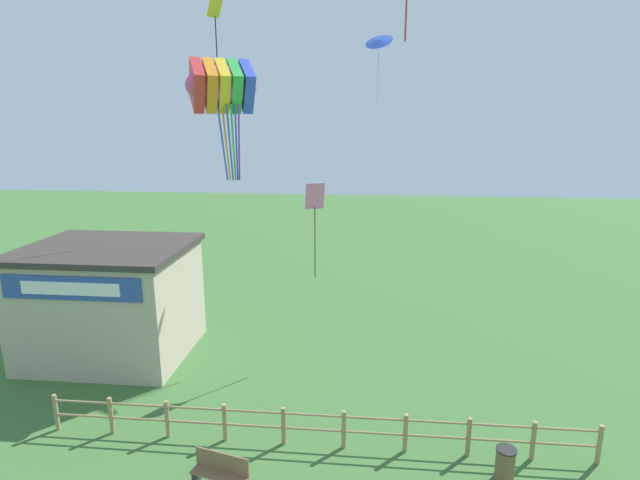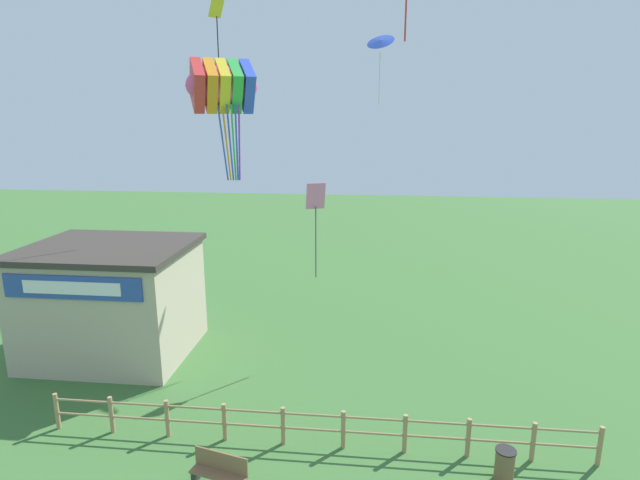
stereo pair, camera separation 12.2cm
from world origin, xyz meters
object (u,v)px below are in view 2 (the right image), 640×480
kite_rainbow_parafoil (222,86)px  kite_pink_diamond (316,210)px  seaside_building (112,299)px  kite_blue_delta (381,42)px  trash_bin (505,465)px  park_bench_near_fence (220,470)px  kite_yellow_diamond (217,25)px

kite_rainbow_parafoil → kite_pink_diamond: bearing=56.7°
seaside_building → kite_blue_delta: bearing=26.5°
kite_rainbow_parafoil → kite_pink_diamond: 6.48m
trash_bin → kite_blue_delta: size_ratio=0.31×
park_bench_near_fence → kite_rainbow_parafoil: kite_rainbow_parafoil is taller
kite_pink_diamond → kite_rainbow_parafoil: bearing=-123.3°
trash_bin → kite_rainbow_parafoil: kite_rainbow_parafoil is taller
seaside_building → park_bench_near_fence: bearing=-47.4°
park_bench_near_fence → trash_bin: bearing=7.9°
park_bench_near_fence → kite_yellow_diamond: kite_yellow_diamond is taller
kite_rainbow_parafoil → kite_pink_diamond: size_ratio=0.97×
kite_blue_delta → park_bench_near_fence: bearing=-107.6°
seaside_building → trash_bin: size_ratio=6.75×
kite_pink_diamond → seaside_building: bearing=-174.0°
kite_rainbow_parafoil → kite_pink_diamond: (2.51, 3.82, -4.59)m
kite_rainbow_parafoil → kite_yellow_diamond: 7.85m
park_bench_near_fence → kite_blue_delta: size_ratio=0.52×
seaside_building → kite_rainbow_parafoil: 10.78m
park_bench_near_fence → seaside_building: bearing=132.6°
kite_yellow_diamond → seaside_building: bearing=-134.2°
seaside_building → kite_rainbow_parafoil: (6.06, -2.93, 8.42)m
park_bench_near_fence → kite_pink_diamond: (1.68, 8.39, 5.70)m
park_bench_near_fence → kite_blue_delta: 18.65m
park_bench_near_fence → kite_rainbow_parafoil: (-0.83, 4.57, 10.30)m
seaside_building → park_bench_near_fence: (6.89, -7.50, -1.88)m
trash_bin → kite_pink_diamond: bearing=129.8°
kite_yellow_diamond → kite_blue_delta: (7.15, 1.52, -0.61)m
trash_bin → kite_yellow_diamond: kite_yellow_diamond is taller
kite_blue_delta → kite_pink_diamond: 8.74m
kite_yellow_diamond → kite_pink_diamond: bearing=-33.4°
kite_yellow_diamond → kite_pink_diamond: (4.69, -3.09, -7.61)m
kite_yellow_diamond → kite_blue_delta: 7.34m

